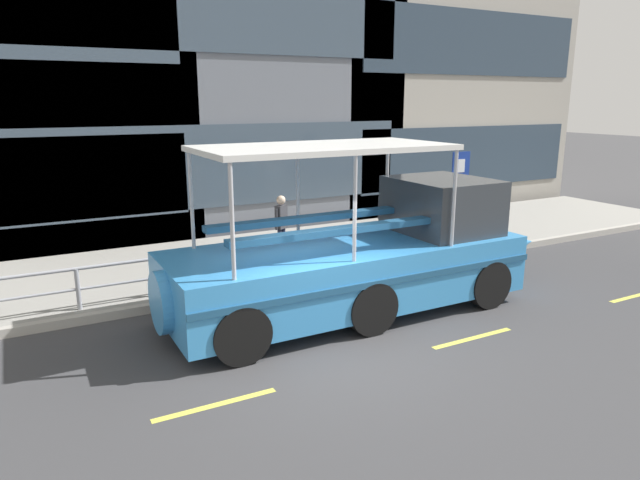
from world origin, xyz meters
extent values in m
plane|color=#3D3D3F|center=(0.00, 0.00, 0.00)|extent=(120.00, 120.00, 0.00)
cube|color=#99968E|center=(0.00, 5.60, 0.09)|extent=(32.00, 4.80, 0.18)
cube|color=#B2ADA3|center=(0.00, 3.11, 0.09)|extent=(32.00, 0.18, 0.18)
cube|color=#DBD64C|center=(-2.40, -0.97, 0.00)|extent=(1.80, 0.12, 0.01)
cube|color=#DBD64C|center=(2.40, -0.97, 0.00)|extent=(1.80, 0.12, 0.01)
cube|color=#DBD64C|center=(7.20, -0.97, 0.00)|extent=(1.80, 0.12, 0.01)
cube|color=#3D4C5B|center=(0.85, 8.37, 2.24)|extent=(12.56, 0.06, 2.46)
cube|color=#3D4C5B|center=(0.85, 8.37, 6.71)|extent=(12.56, 0.06, 2.46)
cube|color=#2D3D4C|center=(10.87, 8.37, 2.06)|extent=(9.83, 0.06, 2.26)
cube|color=#2D3D4C|center=(10.87, 8.37, 6.17)|extent=(9.83, 0.06, 2.26)
cylinder|color=#9EA0A8|center=(0.63, 3.45, 1.01)|extent=(12.08, 0.07, 0.07)
cylinder|color=#9EA0A8|center=(0.63, 3.45, 0.59)|extent=(12.08, 0.06, 0.06)
cylinder|color=#9EA0A8|center=(-3.69, 3.45, 0.59)|extent=(0.09, 0.09, 0.83)
cylinder|color=#9EA0A8|center=(-1.96, 3.45, 0.59)|extent=(0.09, 0.09, 0.83)
cylinder|color=#9EA0A8|center=(-0.24, 3.45, 0.59)|extent=(0.09, 0.09, 0.83)
cylinder|color=#9EA0A8|center=(1.49, 3.45, 0.59)|extent=(0.09, 0.09, 0.83)
cylinder|color=#9EA0A8|center=(3.21, 3.45, 0.59)|extent=(0.09, 0.09, 0.83)
cylinder|color=#9EA0A8|center=(4.94, 3.45, 0.59)|extent=(0.09, 0.09, 0.83)
cylinder|color=#9EA0A8|center=(6.66, 3.45, 0.59)|extent=(0.09, 0.09, 0.83)
cylinder|color=#4C4F54|center=(6.28, 3.89, 1.47)|extent=(0.08, 0.08, 2.58)
cube|color=navy|center=(6.28, 3.84, 2.41)|extent=(0.60, 0.04, 0.76)
cube|color=white|center=(6.28, 3.82, 2.41)|extent=(0.24, 0.01, 0.36)
cube|color=#388CD1|center=(1.08, 1.23, 0.85)|extent=(7.18, 2.50, 1.15)
cone|color=#388CD1|center=(5.48, 1.23, 0.85)|extent=(1.61, 1.09, 1.09)
cylinder|color=#388CD1|center=(-2.51, 1.23, 0.85)|extent=(0.36, 1.09, 1.09)
cube|color=navy|center=(1.08, -0.04, 0.99)|extent=(7.18, 0.04, 0.12)
sphere|color=white|center=(5.88, 1.23, 0.90)|extent=(0.22, 0.22, 0.22)
cube|color=#33383D|center=(3.41, 1.23, 1.99)|extent=(1.79, 2.10, 1.13)
cube|color=silver|center=(0.54, 1.23, 3.32)|extent=(4.67, 2.30, 0.10)
cylinder|color=#B2B2B7|center=(2.75, 2.33, 2.35)|extent=(0.07, 0.07, 1.84)
cylinder|color=#B2B2B7|center=(2.75, 0.13, 2.35)|extent=(0.07, 0.07, 1.84)
cylinder|color=#B2B2B7|center=(0.54, 2.33, 2.35)|extent=(0.07, 0.07, 1.84)
cylinder|color=#B2B2B7|center=(0.54, 0.13, 2.35)|extent=(0.07, 0.07, 1.84)
cylinder|color=#B2B2B7|center=(-1.67, 2.33, 2.35)|extent=(0.07, 0.07, 1.84)
cylinder|color=#B2B2B7|center=(-1.67, 0.13, 2.35)|extent=(0.07, 0.07, 1.84)
cube|color=navy|center=(0.54, 1.83, 1.88)|extent=(4.29, 0.28, 0.12)
cube|color=navy|center=(0.54, 0.63, 1.88)|extent=(4.29, 0.28, 0.12)
cylinder|color=black|center=(3.77, 2.38, 0.50)|extent=(1.00, 0.28, 1.00)
cylinder|color=black|center=(3.77, 0.08, 0.50)|extent=(1.00, 0.28, 1.00)
cylinder|color=black|center=(0.90, 2.38, 0.50)|extent=(1.00, 0.28, 1.00)
cylinder|color=black|center=(0.90, 0.08, 0.50)|extent=(1.00, 0.28, 1.00)
cylinder|color=black|center=(-1.61, 2.38, 0.50)|extent=(1.00, 0.28, 1.00)
cylinder|color=black|center=(-1.61, 0.08, 0.50)|extent=(1.00, 0.28, 1.00)
cylinder|color=black|center=(4.02, 4.27, 0.62)|extent=(0.11, 0.11, 0.88)
cylinder|color=black|center=(4.04, 4.09, 0.62)|extent=(0.11, 0.11, 0.88)
cube|color=#38383D|center=(4.03, 4.18, 1.37)|extent=(0.23, 0.35, 0.62)
cylinder|color=#38383D|center=(4.00, 4.40, 1.34)|extent=(0.08, 0.08, 0.56)
cylinder|color=#38383D|center=(4.06, 3.96, 1.34)|extent=(0.08, 0.08, 0.56)
sphere|color=beige|center=(4.03, 4.18, 1.83)|extent=(0.24, 0.24, 0.24)
cylinder|color=#1E2338|center=(1.20, 4.73, 0.59)|extent=(0.10, 0.10, 0.83)
cylinder|color=#1E2338|center=(1.35, 4.81, 0.59)|extent=(0.10, 0.10, 0.83)
cube|color=#38383D|center=(1.28, 4.77, 1.30)|extent=(0.36, 0.31, 0.59)
cylinder|color=#38383D|center=(1.10, 4.67, 1.27)|extent=(0.07, 0.07, 0.53)
cylinder|color=#38383D|center=(1.45, 4.88, 1.27)|extent=(0.07, 0.07, 0.53)
sphere|color=beige|center=(1.28, 4.77, 1.73)|extent=(0.23, 0.23, 0.23)
camera|label=1|loc=(-4.53, -7.96, 4.18)|focal=31.79mm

